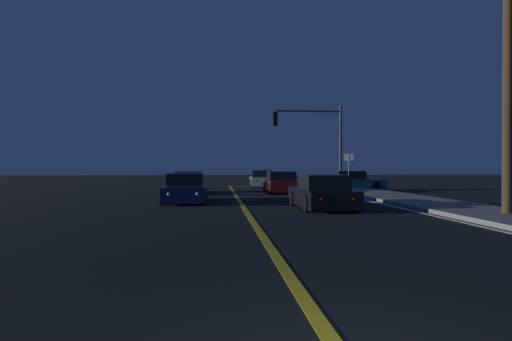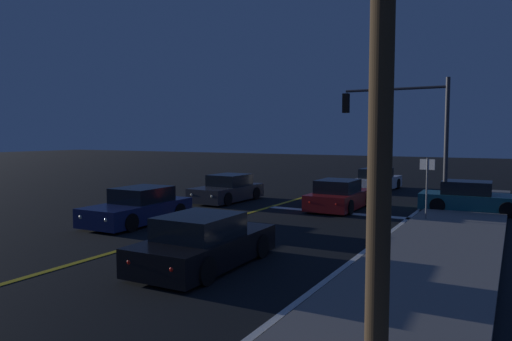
% 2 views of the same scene
% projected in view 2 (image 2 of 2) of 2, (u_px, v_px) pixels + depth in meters
% --- Properties ---
extents(sidewalk_right, '(3.20, 44.24, 0.15)m').
position_uv_depth(sidewalk_right, '(392.00, 317.00, 8.32)').
color(sidewalk_right, gray).
rests_on(sidewalk_right, ground).
extents(lane_line_center, '(0.20, 41.78, 0.01)m').
position_uv_depth(lane_line_center, '(80.00, 262.00, 12.24)').
color(lane_line_center, gold).
rests_on(lane_line_center, ground).
extents(lane_line_edge_right, '(0.16, 41.78, 0.01)m').
position_uv_depth(lane_line_edge_right, '(297.00, 303.00, 9.23)').
color(lane_line_edge_right, white).
rests_on(lane_line_edge_right, ground).
extents(stop_bar, '(6.45, 0.50, 0.01)m').
position_uv_depth(stop_bar, '(337.00, 212.00, 20.06)').
color(stop_bar, white).
rests_on(stop_bar, ground).
extents(car_following_oncoming_red, '(1.98, 4.19, 1.34)m').
position_uv_depth(car_following_oncoming_red, '(339.00, 196.00, 20.99)').
color(car_following_oncoming_red, maroon).
rests_on(car_following_oncoming_red, ground).
extents(car_distant_tail_charcoal, '(2.07, 4.29, 1.34)m').
position_uv_depth(car_distant_tail_charcoal, '(228.00, 190.00, 23.57)').
color(car_distant_tail_charcoal, '#2D2D33').
rests_on(car_distant_tail_charcoal, ground).
extents(car_parked_curb_white, '(2.03, 4.67, 1.34)m').
position_uv_depth(car_parked_curb_white, '(377.00, 181.00, 28.24)').
color(car_parked_curb_white, silver).
rests_on(car_parked_curb_white, ground).
extents(car_far_approaching_navy, '(2.09, 4.49, 1.34)m').
position_uv_depth(car_far_approaching_navy, '(139.00, 208.00, 17.70)').
color(car_far_approaching_navy, navy).
rests_on(car_far_approaching_navy, ground).
extents(car_lead_oncoming_teal, '(4.36, 1.99, 1.34)m').
position_uv_depth(car_lead_oncoming_teal, '(471.00, 199.00, 20.18)').
color(car_lead_oncoming_teal, '#195960').
rests_on(car_lead_oncoming_teal, ground).
extents(car_mid_block_black, '(2.07, 4.33, 1.34)m').
position_uv_depth(car_mid_block_black, '(204.00, 243.00, 11.81)').
color(car_mid_block_black, black).
rests_on(car_mid_block_black, ground).
extents(traffic_signal_near_right, '(4.68, 0.28, 5.77)m').
position_uv_depth(traffic_signal_near_right, '(406.00, 122.00, 20.64)').
color(traffic_signal_near_right, '#38383D').
rests_on(traffic_signal_near_right, ground).
extents(street_sign_corner, '(0.56, 0.12, 2.46)m').
position_uv_depth(street_sign_corner, '(427.00, 179.00, 17.69)').
color(street_sign_corner, slate).
rests_on(street_sign_corner, ground).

